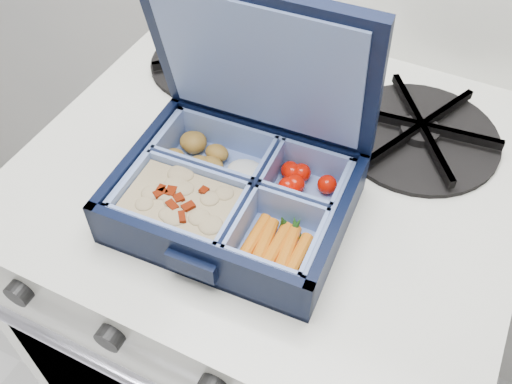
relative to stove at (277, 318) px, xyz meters
The scene contains 5 objects.
stove is the anchor object (origin of this frame).
bento_box 0.44m from the stove, 93.66° to the right, with size 0.22×0.17×0.05m, color black, non-canonical shape.
burner_grate 0.44m from the stove, 31.10° to the left, with size 0.18×0.18×0.03m, color black.
burner_grate_rear 0.44m from the stove, 146.51° to the left, with size 0.16×0.16×0.02m, color black.
fork 0.40m from the stove, 16.02° to the left, with size 0.03×0.20×0.01m, color silver, non-canonical shape.
Camera 1 is at (-0.14, 1.29, 1.25)m, focal length 40.00 mm.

